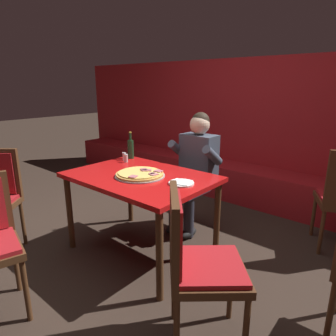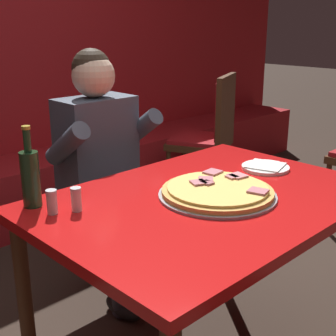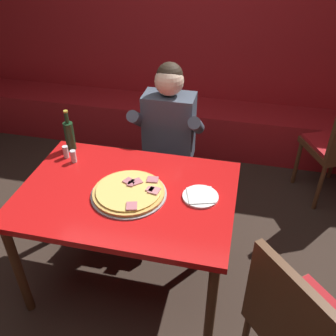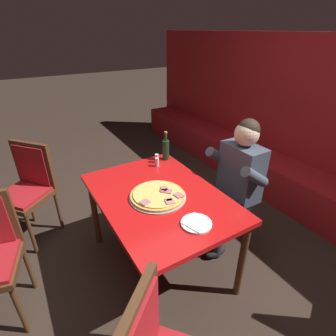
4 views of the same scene
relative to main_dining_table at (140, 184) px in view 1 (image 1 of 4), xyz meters
The scene contains 11 objects.
ground_plane 0.69m from the main_dining_table, ahead, with size 24.00×24.00×0.00m, color #33261E.
booth_wall_panel 2.20m from the main_dining_table, 90.00° to the left, with size 6.80×0.16×1.90m, color #A3191E.
booth_bench 1.91m from the main_dining_table, 90.00° to the left, with size 6.46×0.48×0.46m, color #A3191E.
main_dining_table is the anchor object (origin of this frame).
pizza 0.11m from the main_dining_table, 46.76° to the right, with size 0.44×0.44×0.05m.
plate_white_paper 0.45m from the main_dining_table, ahead, with size 0.21×0.21×0.02m.
beer_bottle 0.67m from the main_dining_table, 144.55° to the left, with size 0.07×0.07×0.29m.
shaker_oregano 0.58m from the main_dining_table, 152.81° to the left, with size 0.04×0.04×0.09m.
shaker_parmesan 0.50m from the main_dining_table, 152.88° to the left, with size 0.04×0.04×0.09m.
diner_seated_blue_shirt 0.73m from the main_dining_table, 83.96° to the left, with size 0.53×0.53×1.27m.
dining_chair_far_left 1.13m from the main_dining_table, 28.50° to the right, with size 0.62×0.62×0.99m.
Camera 1 is at (1.85, -1.80, 1.56)m, focal length 32.00 mm.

